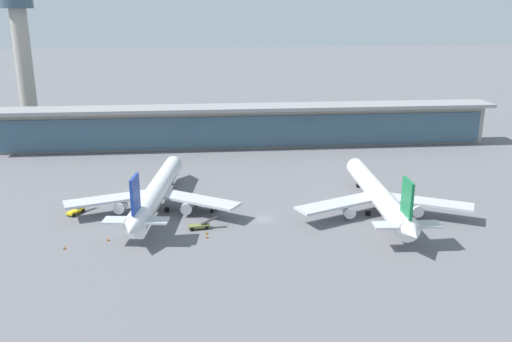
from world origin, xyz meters
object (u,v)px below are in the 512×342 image
object	(u,v)px
safety_cone_delta	(207,232)
service_truck_mid_apron_white	(203,203)
airliner_centre_stand	(379,195)
service_truck_near_nose_olive	(200,226)
airliner_left_stand	(156,192)
safety_cone_charlie	(108,239)
service_truck_under_wing_yellow	(76,211)
control_tower	(22,49)
safety_cone_bravo	(64,248)
safety_cone_alpha	(207,237)

from	to	relation	value
safety_cone_delta	service_truck_mid_apron_white	bearing A→B (deg)	92.23
airliner_centre_stand	service_truck_near_nose_olive	xyz separation A→B (m)	(-43.65, -5.79, -3.90)
airliner_left_stand	safety_cone_charlie	bearing A→B (deg)	-116.94
airliner_centre_stand	service_truck_mid_apron_white	xyz separation A→B (m)	(-42.75, 6.55, -3.00)
airliner_left_stand	safety_cone_charlie	xyz separation A→B (m)	(-9.20, -18.09, -4.39)
service_truck_under_wing_yellow	safety_cone_charlie	bearing A→B (deg)	-58.85
airliner_centre_stand	safety_cone_charlie	size ratio (longest dim) A/B	80.16
control_tower	safety_cone_delta	bearing A→B (deg)	-57.42
service_truck_mid_apron_white	safety_cone_bravo	distance (m)	35.56
airliner_centre_stand	service_truck_near_nose_olive	world-z (taller)	airliner_centre_stand
airliner_left_stand	safety_cone_charlie	distance (m)	20.76
safety_cone_delta	safety_cone_charlie	bearing A→B (deg)	-175.66
service_truck_under_wing_yellow	safety_cone_charlie	size ratio (longest dim) A/B	9.40
airliner_left_stand	control_tower	world-z (taller)	control_tower
service_truck_under_wing_yellow	control_tower	xyz separation A→B (m)	(-37.04, 92.08, 32.51)
airliner_centre_stand	safety_cone_delta	distance (m)	43.27
service_truck_under_wing_yellow	safety_cone_delta	world-z (taller)	service_truck_under_wing_yellow
service_truck_mid_apron_white	safety_cone_alpha	bearing A→B (deg)	-87.79
service_truck_near_nose_olive	service_truck_under_wing_yellow	world-z (taller)	same
airliner_left_stand	control_tower	distance (m)	111.07
service_truck_near_nose_olive	safety_cone_alpha	world-z (taller)	service_truck_near_nose_olive
service_truck_mid_apron_white	safety_cone_delta	size ratio (longest dim) A/B	12.28
control_tower	safety_cone_alpha	bearing A→B (deg)	-57.92
safety_cone_bravo	safety_cone_alpha	bearing A→B (deg)	5.28
airliner_centre_stand	control_tower	xyz separation A→B (m)	(-110.95, 98.93, 28.61)
service_truck_near_nose_olive	control_tower	bearing A→B (deg)	122.73
control_tower	safety_cone_delta	world-z (taller)	control_tower
airliner_left_stand	safety_cone_bravo	bearing A→B (deg)	-129.33
airliner_centre_stand	service_truck_under_wing_yellow	world-z (taller)	airliner_centre_stand
airliner_left_stand	safety_cone_delta	bearing A→B (deg)	-53.53
safety_cone_bravo	airliner_left_stand	bearing A→B (deg)	50.67
safety_cone_alpha	safety_cone_delta	bearing A→B (deg)	92.07
service_truck_mid_apron_white	safety_cone_delta	world-z (taller)	service_truck_mid_apron_white
service_truck_under_wing_yellow	safety_cone_delta	xyz separation A→B (m)	(31.76, -15.56, -0.49)
airliner_centre_stand	service_truck_mid_apron_white	size ratio (longest dim) A/B	6.53
control_tower	safety_cone_charlie	bearing A→B (deg)	-66.54
airliner_centre_stand	safety_cone_alpha	size ratio (longest dim) A/B	80.16
airliner_centre_stand	service_truck_under_wing_yellow	xyz separation A→B (m)	(-73.91, 6.85, -3.90)
service_truck_mid_apron_white	service_truck_near_nose_olive	bearing A→B (deg)	-94.17
service_truck_mid_apron_white	control_tower	xyz separation A→B (m)	(-68.20, 92.38, 31.61)
service_truck_near_nose_olive	safety_cone_charlie	world-z (taller)	service_truck_near_nose_olive
service_truck_near_nose_olive	control_tower	world-z (taller)	control_tower
service_truck_under_wing_yellow	service_truck_mid_apron_white	world-z (taller)	service_truck_mid_apron_white
safety_cone_bravo	safety_cone_delta	distance (m)	30.19
airliner_left_stand	service_truck_mid_apron_white	size ratio (longest dim) A/B	6.53
safety_cone_bravo	safety_cone_charlie	xyz separation A→B (m)	(8.40, 3.39, 0.00)
service_truck_under_wing_yellow	control_tower	size ratio (longest dim) A/B	0.11
service_truck_under_wing_yellow	safety_cone_delta	bearing A→B (deg)	-26.11
airliner_centre_stand	safety_cone_alpha	world-z (taller)	airliner_centre_stand
service_truck_mid_apron_white	safety_cone_charlie	bearing A→B (deg)	-140.90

